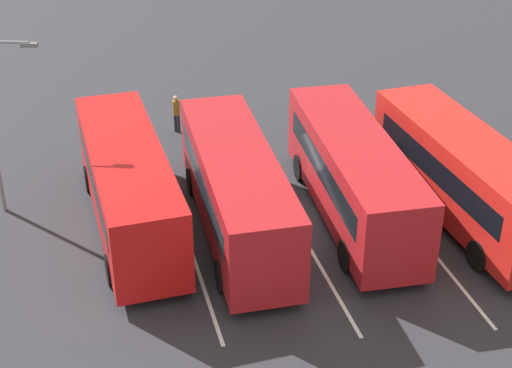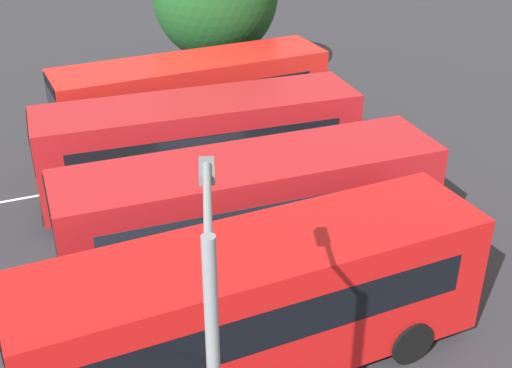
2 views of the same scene
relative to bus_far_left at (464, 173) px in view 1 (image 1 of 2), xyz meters
The scene contains 9 objects.
ground_plane 6.23m from the bus_far_left, 86.83° to the left, with size 66.98×66.98×0.00m, color #2B2B30.
bus_far_left is the anchor object (origin of this frame).
bus_center_left 3.89m from the bus_far_left, 85.53° to the left, with size 9.82×3.40×3.13m.
bus_center_right 8.04m from the bus_far_left, 92.88° to the left, with size 9.85×3.66×3.13m.
bus_far_right 11.71m from the bus_far_left, 88.69° to the left, with size 9.89×4.32×3.13m.
pedestrian 12.87m from the bus_far_left, 51.87° to the left, with size 0.43×0.43×1.71m.
lane_stripe_outer_left 2.67m from the bus_far_left, 80.63° to the left, with size 13.43×0.12×0.01m, color silver.
lane_stripe_inner_left 6.23m from the bus_far_left, 86.83° to the left, with size 13.43×0.12×0.01m, color silver.
lane_stripe_inner_right 10.10m from the bus_far_left, 88.09° to the left, with size 13.43×0.12×0.01m, color silver.
Camera 1 is at (-23.35, 3.40, 14.72)m, focal length 54.10 mm.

